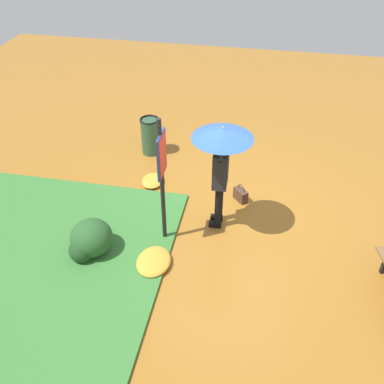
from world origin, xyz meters
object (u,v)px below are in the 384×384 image
at_px(handbag, 241,195).
at_px(trash_bin, 150,136).
at_px(person_with_umbrella, 222,152).
at_px(info_sign_post, 162,169).

height_order(handbag, trash_bin, trash_bin).
distance_m(person_with_umbrella, handbag, 1.67).
distance_m(info_sign_post, trash_bin, 2.97).
distance_m(person_with_umbrella, trash_bin, 3.02).
height_order(person_with_umbrella, handbag, person_with_umbrella).
height_order(person_with_umbrella, trash_bin, person_with_umbrella).
bearing_deg(person_with_umbrella, handbag, 158.93).
relative_size(person_with_umbrella, info_sign_post, 0.89).
bearing_deg(handbag, trash_bin, -122.14).
distance_m(handbag, trash_bin, 2.52).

